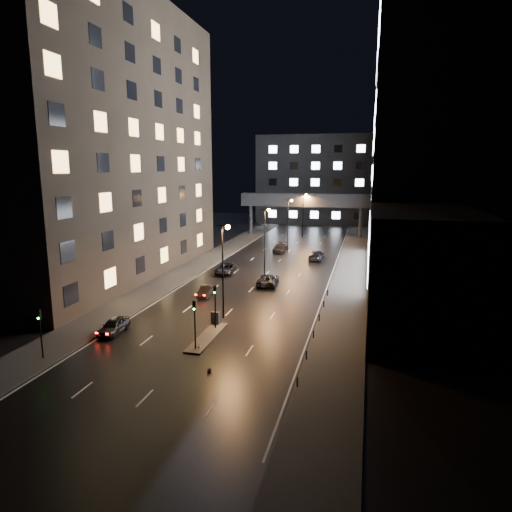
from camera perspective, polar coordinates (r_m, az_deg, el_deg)
The scene contains 26 objects.
ground at distance 79.84m, azimuth 2.98°, elevation -0.56°, with size 160.00×160.00×0.00m, color black.
sidewalk_left at distance 78.43m, azimuth -6.72°, elevation -0.77°, with size 5.00×110.00×0.15m, color #383533.
sidewalk_right at distance 73.60m, azimuth 11.84°, elevation -1.71°, with size 5.00×110.00×0.15m, color #383533.
building_left at distance 71.42m, azimuth -18.07°, elevation 13.71°, with size 15.00×48.00×40.00m, color #2D2319.
building_right_low at distance 47.20m, azimuth 20.00°, elevation -1.86°, with size 10.00×18.00×12.00m, color black.
building_right_glass at distance 73.86m, azimuth 22.67°, elevation 15.25°, with size 20.00×36.00×45.00m, color black.
building_far at distance 135.68m, azimuth 7.76°, elevation 9.42°, with size 34.00×14.00×25.00m, color #333335.
skybridge at distance 108.11m, azimuth 6.07°, elevation 6.88°, with size 30.00×3.00×10.00m.
median_island at distance 44.35m, azimuth -6.13°, elevation -10.05°, with size 1.60×8.00×0.15m, color #383533.
traffic_signal_near at distance 45.61m, azimuth -5.14°, elevation -5.43°, with size 0.28×0.34×4.40m.
traffic_signal_far at distance 40.69m, azimuth -7.67°, elevation -7.53°, with size 0.28×0.34×4.40m.
traffic_signal_corner at distance 42.49m, azimuth -25.38°, elevation -7.93°, with size 0.28×0.34×4.40m.
bollard_row at distance 46.24m, azimuth 7.57°, elevation -8.70°, with size 0.12×25.12×0.90m.
streetlight_near at distance 48.07m, azimuth -4.01°, elevation -0.38°, with size 1.45×0.50×10.15m.
streetlight_mid_a at distance 67.11m, azimuth 1.23°, elevation 2.88°, with size 1.45×0.50×10.15m.
streetlight_mid_b at distance 86.59m, azimuth 4.14°, elevation 4.68°, with size 1.45×0.50×10.15m.
streetlight_far at distance 106.26m, azimuth 5.99°, elevation 5.81°, with size 1.45×0.50×10.15m.
car_away_a at distance 47.19m, azimuth -17.36°, elevation -8.34°, with size 1.74×4.32×1.47m, color black.
car_away_b at distance 57.96m, azimuth -6.27°, elevation -4.39°, with size 1.38×3.96×1.31m, color black.
car_away_c at distance 69.80m, azimuth -3.81°, elevation -1.61°, with size 2.52×5.47×1.52m, color black.
car_away_d at distance 87.79m, azimuth 3.03°, elevation 1.03°, with size 2.26×5.56×1.61m, color black.
car_toward_a at distance 63.01m, azimuth 1.50°, elevation -2.97°, with size 2.52×5.47×1.52m, color black.
car_toward_b at distance 80.90m, azimuth 7.58°, elevation 0.10°, with size 2.29×5.64×1.64m, color black.
utility_cabinet at distance 47.52m, azimuth -5.08°, elevation -7.69°, with size 0.86×0.47×1.24m, color #454548.
cone_a at distance 41.76m, azimuth -7.14°, elevation -11.21°, with size 0.35×0.35×0.47m, color orange.
cone_b at distance 37.41m, azimuth -5.87°, elevation -13.93°, with size 0.36×0.36×0.45m, color #E2440B.
Camera 1 is at (14.70, -36.84, 15.93)m, focal length 32.00 mm.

